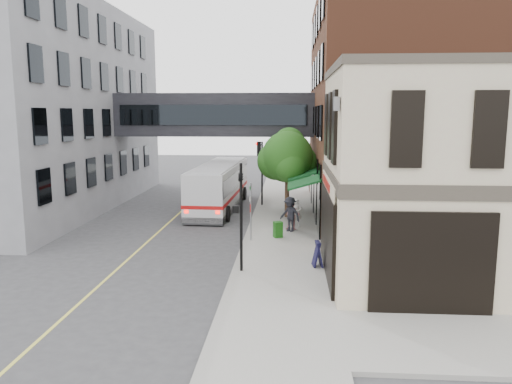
# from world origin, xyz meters

# --- Properties ---
(ground) EXTENTS (120.00, 120.00, 0.00)m
(ground) POSITION_xyz_m (0.00, 0.00, 0.00)
(ground) COLOR #38383A
(ground) RESTS_ON ground
(sidewalk_main) EXTENTS (4.00, 60.00, 0.15)m
(sidewalk_main) POSITION_xyz_m (2.00, 14.00, 0.07)
(sidewalk_main) COLOR gray
(sidewalk_main) RESTS_ON ground
(corner_building) EXTENTS (10.19, 8.12, 8.45)m
(corner_building) POSITION_xyz_m (8.97, 2.00, 4.21)
(corner_building) COLOR #C0A993
(corner_building) RESTS_ON ground
(brick_building) EXTENTS (13.76, 18.00, 14.00)m
(brick_building) POSITION_xyz_m (9.98, 15.00, 6.99)
(brick_building) COLOR #5A2E1C
(brick_building) RESTS_ON ground
(opposite_building) EXTENTS (14.00, 24.00, 14.00)m
(opposite_building) POSITION_xyz_m (-17.00, 16.00, 7.00)
(opposite_building) COLOR slate
(opposite_building) RESTS_ON ground
(skyway_bridge) EXTENTS (14.00, 3.18, 3.00)m
(skyway_bridge) POSITION_xyz_m (-3.00, 18.00, 6.50)
(skyway_bridge) COLOR black
(skyway_bridge) RESTS_ON ground
(traffic_signal_near) EXTENTS (0.44, 0.22, 4.60)m
(traffic_signal_near) POSITION_xyz_m (0.37, 2.00, 2.98)
(traffic_signal_near) COLOR black
(traffic_signal_near) RESTS_ON sidewalk_main
(traffic_signal_far) EXTENTS (0.53, 0.28, 4.50)m
(traffic_signal_far) POSITION_xyz_m (0.26, 17.00, 3.34)
(traffic_signal_far) COLOR black
(traffic_signal_far) RESTS_ON sidewalk_main
(street_sign_pole) EXTENTS (0.08, 0.75, 3.00)m
(street_sign_pole) POSITION_xyz_m (0.39, 7.00, 1.93)
(street_sign_pole) COLOR gray
(street_sign_pole) RESTS_ON sidewalk_main
(street_tree) EXTENTS (3.80, 3.20, 5.60)m
(street_tree) POSITION_xyz_m (2.19, 13.22, 3.91)
(street_tree) COLOR #382619
(street_tree) RESTS_ON sidewalk_main
(lane_marking) EXTENTS (0.12, 40.00, 0.01)m
(lane_marking) POSITION_xyz_m (-5.00, 10.00, 0.01)
(lane_marking) COLOR #D8CC4C
(lane_marking) RESTS_ON ground
(bus) EXTENTS (3.10, 11.48, 3.06)m
(bus) POSITION_xyz_m (-2.56, 16.18, 1.72)
(bus) COLOR silver
(bus) RESTS_ON ground
(pedestrian_a) EXTENTS (0.60, 0.41, 1.60)m
(pedestrian_a) POSITION_xyz_m (2.79, 10.36, 0.95)
(pedestrian_a) COLOR silver
(pedestrian_a) RESTS_ON sidewalk_main
(pedestrian_b) EXTENTS (0.87, 0.71, 1.64)m
(pedestrian_b) POSITION_xyz_m (2.55, 9.47, 0.97)
(pedestrian_b) COLOR #BF7B80
(pedestrian_b) RESTS_ON sidewalk_main
(pedestrian_c) EXTENTS (1.44, 1.30, 1.94)m
(pedestrian_c) POSITION_xyz_m (2.41, 9.07, 1.12)
(pedestrian_c) COLOR black
(pedestrian_c) RESTS_ON sidewalk_main
(newspaper_box) EXTENTS (0.54, 0.52, 0.85)m
(newspaper_box) POSITION_xyz_m (1.78, 7.69, 0.57)
(newspaper_box) COLOR #175312
(newspaper_box) RESTS_ON sidewalk_main
(sandwich_board) EXTENTS (0.47, 0.66, 1.10)m
(sandwich_board) POSITION_xyz_m (3.60, 2.79, 0.70)
(sandwich_board) COLOR black
(sandwich_board) RESTS_ON sidewalk_main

